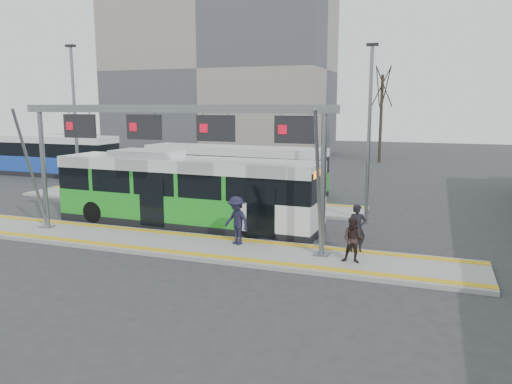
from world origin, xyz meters
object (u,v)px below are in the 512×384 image
(hero_bus, at_px, (186,192))
(passenger_b, at_px, (353,240))
(passenger_a, at_px, (357,228))
(gantry, at_px, (170,133))
(passenger_c, at_px, (237,220))

(hero_bus, height_order, passenger_b, hero_bus)
(passenger_a, height_order, passenger_b, passenger_a)
(gantry, bearing_deg, passenger_c, 7.08)
(hero_bus, xyz_separation_m, passenger_a, (7.90, -2.09, -0.51))
(gantry, height_order, passenger_b, gantry)
(gantry, distance_m, passenger_b, 7.80)
(passenger_a, xyz_separation_m, passenger_c, (-4.41, -0.53, 0.05))
(hero_bus, distance_m, passenger_c, 4.39)
(gantry, bearing_deg, hero_bus, 108.11)
(gantry, xyz_separation_m, hero_bus, (-0.96, 2.94, -2.78))
(hero_bus, bearing_deg, passenger_a, -13.13)
(hero_bus, relative_size, passenger_b, 7.83)
(gantry, height_order, passenger_c, gantry)
(passenger_c, bearing_deg, passenger_b, 16.15)
(gantry, distance_m, hero_bus, 4.16)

